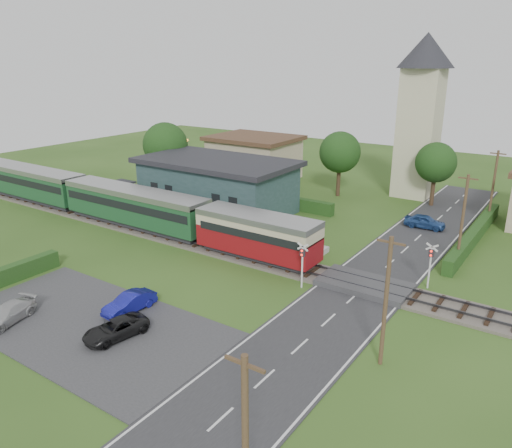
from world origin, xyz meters
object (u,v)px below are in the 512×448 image
Objects in this scene: crossing_signal_near at (302,259)px; car_park_dark at (116,329)px; car_on_road at (425,221)px; pedestrian_near at (222,219)px; equipment_hut at (121,194)px; train at (111,200)px; pedestrian_far at (142,204)px; house_west at (254,157)px; station_building at (217,184)px; crossing_signal_far at (431,259)px; car_park_blue at (130,303)px; car_park_silver at (7,314)px; church_tower at (421,104)px.

car_park_dark is at bearing -115.01° from crossing_signal_near.
pedestrian_near is (-14.74, -11.46, 0.59)m from car_on_road.
train is (2.33, -3.20, 0.43)m from equipment_hut.
crossing_signal_near is at bearing -87.70° from pedestrian_far.
house_west is at bearing 130.11° from crossing_signal_near.
station_building reaches higher than train.
pedestrian_near is (9.91, -19.47, -1.53)m from house_west.
crossing_signal_far is (28.60, -20.61, -0.65)m from house_west.
house_west is at bearing 109.65° from station_building.
house_west reaches higher than car_park_blue.
house_west is 2.91× the size of car_park_silver.
church_tower is 5.37× the size of crossing_signal_near.
pedestrian_near is at bearing -70.76° from pedestrian_far.
car_on_road reaches higher than car_park_blue.
church_tower is 11.68× the size of pedestrian_far.
crossing_signal_near is 0.88× the size of car_park_silver.
train is at bearing 146.20° from car_park_blue.
car_on_road is at bearing 83.92° from car_park_dark.
station_building is 22.61m from car_park_blue.
station_building is at bearing 57.77° from train.
train is 23.02m from house_west.
equipment_hut is 0.78× the size of crossing_signal_far.
car_park_blue is at bearing -98.59° from church_tower.
pedestrian_far is at bearing 100.20° from car_park_silver.
crossing_signal_far is 20.76m from car_park_dark.
pedestrian_far is (-9.24, 19.61, 0.58)m from car_park_silver.
church_tower is 21.55m from house_west.
pedestrian_far is at bearing -129.77° from station_building.
station_building is at bearing 84.65° from car_park_silver.
station_building reaches higher than equipment_hut.
train is at bearing -175.33° from crossing_signal_far.
car_park_dark is at bearing 98.24° from pedestrian_near.
car_park_dark is (-8.67, -29.01, -0.08)m from car_on_road.
crossing_signal_far is 19.97m from car_park_blue.
crossing_signal_near is at bearing 141.85° from pedestrian_near.
pedestrian_far is (-21.29, 5.52, -0.94)m from crossing_signal_near.
train reaches higher than pedestrian_near.
car_on_road reaches higher than car_park_silver.
train reaches higher than crossing_signal_far.
house_west reaches higher than car_on_road.
church_tower is 29.57m from crossing_signal_near.
car_park_silver reaches higher than car_park_dark.
pedestrian_far is (-19.89, -22.89, -9.02)m from church_tower.
car_on_road is at bearing 30.61° from train.
station_building is at bearing 126.07° from car_park_dark.
car_park_silver is at bearing -131.27° from car_park_blue.
house_west is 37.42m from car_park_blue.
train is 13.18× the size of crossing_signal_far.
train is 11.63× the size of car_park_silver.
car_park_blue is at bearing 133.68° from car_park_dark.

